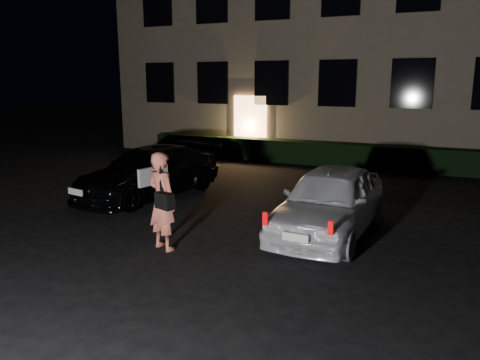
% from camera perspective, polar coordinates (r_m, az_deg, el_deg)
% --- Properties ---
extents(ground, '(80.00, 80.00, 0.00)m').
position_cam_1_polar(ground, '(8.32, -6.87, -10.07)').
color(ground, black).
rests_on(ground, ground).
extents(building, '(20.00, 8.11, 12.00)m').
position_cam_1_polar(building, '(22.10, 14.66, 19.22)').
color(building, '#726751').
rests_on(building, ground).
extents(hedge, '(15.00, 0.70, 0.85)m').
position_cam_1_polar(hedge, '(17.73, 11.10, 3.12)').
color(hedge, black).
rests_on(hedge, ground).
extents(sedan, '(2.62, 4.83, 1.33)m').
position_cam_1_polar(sedan, '(12.99, -11.02, 0.96)').
color(sedan, black).
rests_on(sedan, ground).
extents(hatch, '(1.82, 4.17, 1.40)m').
position_cam_1_polar(hatch, '(9.78, 10.91, -2.49)').
color(hatch, white).
rests_on(hatch, ground).
extents(man, '(0.79, 0.66, 1.86)m').
position_cam_1_polar(man, '(8.78, -9.43, -2.54)').
color(man, '#E46D58').
rests_on(man, ground).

